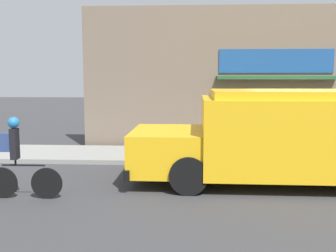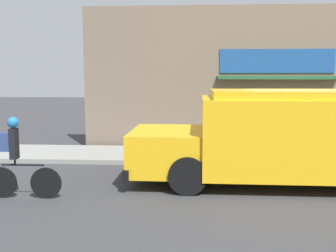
# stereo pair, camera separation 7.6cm
# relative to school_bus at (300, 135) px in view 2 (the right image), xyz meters

# --- Properties ---
(ground_plane) EXTENTS (70.00, 70.00, 0.00)m
(ground_plane) POSITION_rel_school_bus_xyz_m (0.33, 1.58, -1.09)
(ground_plane) COLOR #38383A
(sidewalk) EXTENTS (28.00, 2.30, 0.12)m
(sidewalk) POSITION_rel_school_bus_xyz_m (0.33, 2.73, -1.03)
(sidewalk) COLOR gray
(sidewalk) RESTS_ON ground_plane
(storefront) EXTENTS (12.60, 0.92, 4.64)m
(storefront) POSITION_rel_school_bus_xyz_m (0.33, 4.16, 1.23)
(storefront) COLOR #756656
(storefront) RESTS_ON ground_plane
(school_bus) EXTENTS (6.84, 2.90, 2.08)m
(school_bus) POSITION_rel_school_bus_xyz_m (0.00, 0.00, 0.00)
(school_bus) COLOR yellow
(school_bus) RESTS_ON ground_plane
(cyclist) EXTENTS (1.51, 0.22, 1.61)m
(cyclist) POSITION_rel_school_bus_xyz_m (-5.80, -1.45, -0.28)
(cyclist) COLOR black
(cyclist) RESTS_ON ground_plane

